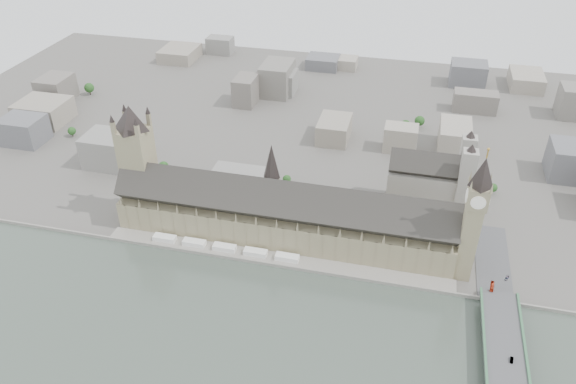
% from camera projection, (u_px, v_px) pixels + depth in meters
% --- Properties ---
extents(ground, '(900.00, 900.00, 0.00)m').
position_uv_depth(ground, '(277.00, 254.00, 434.65)').
color(ground, '#595651').
rests_on(ground, ground).
extents(embankment_wall, '(600.00, 1.50, 3.00)m').
position_uv_depth(embankment_wall, '(272.00, 265.00, 421.68)').
color(embankment_wall, gray).
rests_on(embankment_wall, ground).
extents(river_terrace, '(270.00, 15.00, 2.00)m').
position_uv_depth(river_terrace, '(274.00, 259.00, 428.03)').
color(river_terrace, gray).
rests_on(river_terrace, ground).
extents(terrace_tents, '(118.00, 7.00, 4.00)m').
position_uv_depth(terrace_tents, '(224.00, 247.00, 434.67)').
color(terrace_tents, white).
rests_on(terrace_tents, river_terrace).
extents(palace_of_westminster, '(265.00, 40.73, 55.44)m').
position_uv_depth(palace_of_westminster, '(283.00, 215.00, 438.06)').
color(palace_of_westminster, gray).
rests_on(palace_of_westminster, ground).
extents(elizabeth_tower, '(17.00, 17.00, 107.50)m').
position_uv_depth(elizabeth_tower, '(475.00, 211.00, 381.80)').
color(elizabeth_tower, gray).
rests_on(elizabeth_tower, ground).
extents(victoria_tower, '(30.00, 30.00, 100.00)m').
position_uv_depth(victoria_tower, '(137.00, 157.00, 449.28)').
color(victoria_tower, gray).
rests_on(victoria_tower, ground).
extents(central_tower, '(13.00, 13.00, 48.00)m').
position_uv_depth(central_tower, '(272.00, 171.00, 425.68)').
color(central_tower, '#82755A').
rests_on(central_tower, ground).
extents(westminster_bridge, '(25.00, 325.00, 10.25)m').
position_uv_depth(westminster_bridge, '(506.00, 382.00, 329.00)').
color(westminster_bridge, '#474749').
rests_on(westminster_bridge, ground).
extents(westminster_abbey, '(68.00, 36.00, 64.00)m').
position_uv_depth(westminster_abbey, '(431.00, 181.00, 475.83)').
color(westminster_abbey, gray).
rests_on(westminster_abbey, ground).
extents(city_skyline_inland, '(720.00, 360.00, 38.00)m').
position_uv_depth(city_skyline_inland, '(332.00, 102.00, 622.55)').
color(city_skyline_inland, gray).
rests_on(city_skyline_inland, ground).
extents(park_trees, '(110.00, 30.00, 15.00)m').
position_uv_depth(park_trees, '(283.00, 201.00, 481.07)').
color(park_trees, '#1E4318').
rests_on(park_trees, ground).
extents(red_bus_north, '(3.54, 9.90, 2.70)m').
position_uv_depth(red_bus_north, '(492.00, 286.00, 387.51)').
color(red_bus_north, '#B02D14').
rests_on(red_bus_north, westminster_bridge).
extents(car_silver, '(2.40, 5.05, 1.60)m').
position_uv_depth(car_silver, '(512.00, 360.00, 335.26)').
color(car_silver, gray).
rests_on(car_silver, westminster_bridge).
extents(car_approach, '(3.91, 5.57, 1.50)m').
position_uv_depth(car_approach, '(507.00, 278.00, 395.22)').
color(car_approach, gray).
rests_on(car_approach, westminster_bridge).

